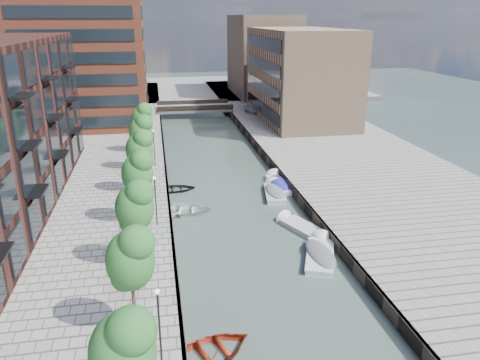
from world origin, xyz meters
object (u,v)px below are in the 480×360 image
object	(u,v)px
bridge	(194,108)
tree_0	(122,348)
sloop_4	(176,191)
tree_3	(137,171)
tree_1	(130,257)
motorboat_1	(320,253)
tree_5	(141,131)
motorboat_3	(278,184)
tree_2	(134,205)
tree_4	(139,148)
sloop_3	(183,213)
car	(252,109)
tree_6	(142,117)
motorboat_4	(274,192)
sloop_2	(210,357)
motorboat_2	(299,227)

from	to	relation	value
bridge	tree_0	distance (m)	68.64
sloop_4	tree_3	bearing A→B (deg)	160.38
tree_1	motorboat_1	size ratio (longest dim) A/B	1.01
tree_3	tree_5	bearing A→B (deg)	90.00
motorboat_3	tree_1	bearing A→B (deg)	-121.31
tree_0	tree_2	distance (m)	14.00
tree_3	tree_4	size ratio (longest dim) A/B	1.00
sloop_3	car	world-z (taller)	car
bridge	tree_0	world-z (taller)	tree_0
motorboat_3	motorboat_1	bearing A→B (deg)	-93.15
motorboat_1	motorboat_3	world-z (taller)	motorboat_3
tree_1	car	distance (m)	59.45
tree_5	tree_6	xyz separation A→B (m)	(0.00, 7.00, 0.00)
motorboat_4	sloop_2	bearing A→B (deg)	-112.20
sloop_4	tree_4	bearing A→B (deg)	125.27
tree_3	motorboat_2	bearing A→B (deg)	-6.72
tree_2	motorboat_3	distance (m)	21.75
bridge	motorboat_2	size ratio (longest dim) A/B	2.44
tree_5	sloop_3	size ratio (longest dim) A/B	1.16
tree_6	motorboat_4	distance (m)	19.96
tree_1	motorboat_1	distance (m)	15.94
tree_3	motorboat_4	size ratio (longest dim) A/B	1.06
tree_0	tree_4	size ratio (longest dim) A/B	1.00
tree_0	sloop_3	size ratio (longest dim) A/B	1.16
sloop_2	tree_1	bearing A→B (deg)	42.14
motorboat_1	motorboat_4	distance (m)	13.10
tree_0	sloop_3	bearing A→B (deg)	81.52
tree_4	tree_6	distance (m)	14.00
sloop_4	bridge	bearing A→B (deg)	-8.53
tree_1	tree_6	world-z (taller)	same
motorboat_2	motorboat_1	bearing A→B (deg)	-88.79
tree_3	motorboat_2	xyz separation A→B (m)	(12.98, -1.53, -5.21)
tree_5	sloop_2	size ratio (longest dim) A/B	1.22
sloop_3	motorboat_3	size ratio (longest dim) A/B	0.87
sloop_3	tree_6	bearing A→B (deg)	15.70
bridge	sloop_3	size ratio (longest dim) A/B	2.54
tree_3	sloop_2	size ratio (longest dim) A/B	1.22
sloop_4	motorboat_3	world-z (taller)	motorboat_3
motorboat_1	motorboat_3	xyz separation A→B (m)	(0.84, 15.35, 0.01)
bridge	sloop_4	distance (m)	38.07
tree_6	motorboat_2	xyz separation A→B (m)	(12.98, -22.53, -5.21)
motorboat_3	car	distance (m)	33.89
tree_2	sloop_4	xyz separation A→B (m)	(3.22, 16.33, -5.31)
motorboat_1	motorboat_2	xyz separation A→B (m)	(-0.10, 4.91, -0.13)
tree_2	motorboat_1	distance (m)	14.05
tree_3	tree_6	xyz separation A→B (m)	(0.00, 21.00, 0.00)
tree_0	sloop_2	world-z (taller)	tree_0
tree_2	tree_4	world-z (taller)	same
tree_5	bridge	bearing A→B (deg)	75.56
tree_1	tree_6	xyz separation A→B (m)	(0.00, 35.00, 0.00)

